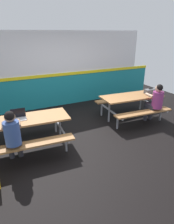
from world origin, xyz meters
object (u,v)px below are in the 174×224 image
Objects in this scene: picnic_table_left at (27,125)px; student_nearer at (12,133)px; laptop_silver at (19,117)px; picnic_table_right at (131,101)px; student_further at (155,101)px; toolbox_grey at (150,91)px.

student_nearer is at bearing -124.62° from picnic_table_left.
picnic_table_right is at bearing 4.03° from laptop_silver.
student_nearer is at bearing -110.22° from laptop_silver.
student_nearer is 3.96m from student_further.
laptop_silver is at bearing 161.81° from picnic_table_left.
picnic_table_left is at bearing -18.19° from laptop_silver.
picnic_table_left is 3.90m from toolbox_grey.
student_nearer is (-0.36, -0.53, 0.13)m from picnic_table_left.
picnic_table_right is at bearing 123.76° from student_further.
picnic_table_left and picnic_table_right have the same top height.
picnic_table_right is 0.72m from student_further.
student_nearer is at bearing -169.90° from toolbox_grey.
picnic_table_right is 4.82× the size of toolbox_grey.
student_further is 3.58× the size of laptop_silver.
picnic_table_left is at bearing 175.15° from student_further.
student_further reaches higher than toolbox_grey.
picnic_table_left is 0.27m from laptop_silver.
student_nearer reaches higher than laptop_silver.
toolbox_grey is (3.89, 0.23, 0.24)m from picnic_table_left.
picnic_table_left is at bearing -176.63° from toolbox_grey.
student_further is (0.39, -0.59, 0.13)m from picnic_table_right.
student_further is 3.76m from laptop_silver.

